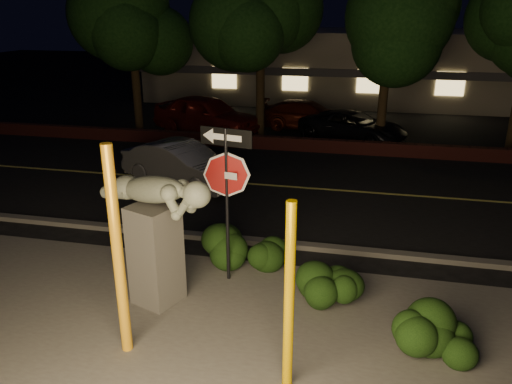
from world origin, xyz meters
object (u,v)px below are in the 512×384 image
Objects in this scene: yellow_pole_right at (289,300)px; parked_car_red at (207,115)px; yellow_pole_left at (118,254)px; signpost at (226,175)px; sculpture at (155,224)px; silver_sedan at (182,164)px; parked_car_darkred at (308,115)px; parked_car_dark at (353,127)px.

yellow_pole_right is 16.00m from parked_car_red.
yellow_pole_left reaches higher than signpost.
yellow_pole_right is 3.17m from sculpture.
silver_sedan is (-2.96, 5.35, -1.55)m from signpost.
sculpture is at bearing 147.42° from yellow_pole_right.
parked_car_darkred is (4.21, 1.86, -0.20)m from parked_car_red.
yellow_pole_left is 1.45m from sculpture.
yellow_pole_right reaches higher than sculpture.
yellow_pole_left is 1.09× the size of signpost.
yellow_pole_left is 14.91m from parked_car_dark.
yellow_pole_left is at bearing -148.00° from parked_car_red.
parked_car_darkred is (2.87, 8.58, -0.02)m from silver_sedan.
parked_car_dark is at bearing 78.31° from yellow_pole_left.
parked_car_dark is at bearing 97.77° from sculpture.
parked_car_red reaches higher than silver_sedan.
signpost is at bearing 68.43° from yellow_pole_left.
sculpture is 6.77m from silver_sedan.
yellow_pole_left is 2.66m from yellow_pole_right.
signpost is 12.33m from parked_car_dark.
parked_car_darkred is at bearing 107.28° from sculpture.
silver_sedan is 8.35m from parked_car_dark.
signpost is at bearing -164.43° from parked_car_dark.
sculpture is at bearing -167.99° from parked_car_dark.
yellow_pole_right is 14.85m from parked_car_dark.
parked_car_dark is (2.12, -1.88, -0.02)m from parked_car_darkred.
silver_sedan is (-1.94, 6.42, -0.92)m from sculpture.
yellow_pole_left is 0.69× the size of parked_car_red.
parked_car_red is (-3.28, 13.15, -0.74)m from sculpture.
yellow_pole_right is (2.63, -0.26, -0.26)m from yellow_pole_left.
yellow_pole_right is 0.65× the size of parked_car_dark.
sculpture is at bearing 91.30° from yellow_pole_left.
yellow_pole_left is 16.50m from parked_car_darkred.
yellow_pole_left is 8.17m from silver_sedan.
parked_car_darkred is (0.90, 16.45, -1.06)m from yellow_pole_left.
silver_sedan is at bearing 119.54° from yellow_pole_right.
parked_car_darkred reaches higher than parked_car_dark.
yellow_pole_left reaches higher than parked_car_darkred.
silver_sedan is 6.86m from parked_car_red.
silver_sedan is at bearing 104.08° from yellow_pole_left.
sculpture is 0.58× the size of parked_car_dark.
sculpture is 0.58× the size of parked_car_darkred.
silver_sedan reaches higher than parked_car_darkred.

